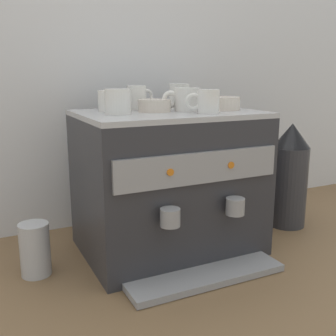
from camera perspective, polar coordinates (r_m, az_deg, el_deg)
ground_plane at (r=1.42m, az=0.00°, el=-11.12°), size 4.00×4.00×0.00m
tiled_backsplash_wall at (r=1.62m, az=-5.66°, el=13.04°), size 2.80×0.03×1.17m
espresso_machine at (r=1.34m, az=0.08°, el=-2.10°), size 0.56×0.52×0.47m
ceramic_cup_0 at (r=1.23m, az=5.52°, el=9.32°), size 0.10×0.07×0.07m
ceramic_cup_1 at (r=1.31m, az=2.52°, el=9.64°), size 0.11×0.09×0.07m
ceramic_cup_2 at (r=1.22m, az=-7.17°, el=9.29°), size 0.08×0.12×0.07m
ceramic_cup_3 at (r=1.33m, az=-8.11°, el=9.40°), size 0.08×0.12×0.07m
ceramic_cup_4 at (r=1.42m, az=1.77°, el=10.12°), size 0.09×0.10×0.08m
ceramic_cup_5 at (r=1.37m, az=-4.27°, el=9.89°), size 0.10×0.06×0.08m
ceramic_bowl_0 at (r=1.29m, az=-1.92°, el=8.76°), size 0.10×0.10×0.04m
ceramic_bowl_1 at (r=1.49m, az=4.46°, el=9.37°), size 0.10×0.10×0.04m
ceramic_bowl_2 at (r=1.37m, az=7.48°, el=8.99°), size 0.13×0.13×0.04m
coffee_grinder at (r=1.63m, az=16.73°, el=-1.01°), size 0.14×0.14×0.40m
milk_pitcher at (r=1.27m, az=-18.24°, el=-10.92°), size 0.09×0.09×0.16m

